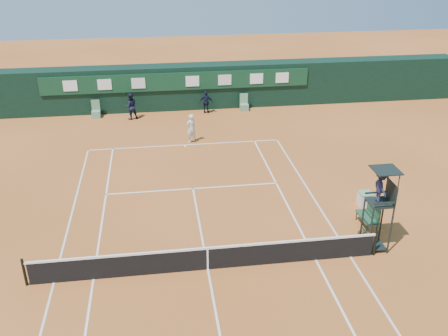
# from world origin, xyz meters

# --- Properties ---
(ground) EXTENTS (90.00, 90.00, 0.00)m
(ground) POSITION_xyz_m (0.00, 0.00, 0.00)
(ground) COLOR #B5612A
(ground) RESTS_ON ground
(court_lines) EXTENTS (11.05, 23.85, 0.01)m
(court_lines) POSITION_xyz_m (0.00, 0.00, 0.01)
(court_lines) COLOR silver
(court_lines) RESTS_ON ground
(tennis_net) EXTENTS (12.90, 0.10, 1.10)m
(tennis_net) POSITION_xyz_m (0.00, 0.00, 0.51)
(tennis_net) COLOR black
(tennis_net) RESTS_ON ground
(back_wall) EXTENTS (40.00, 1.65, 3.00)m
(back_wall) POSITION_xyz_m (0.00, 18.74, 1.51)
(back_wall) COLOR black
(back_wall) RESTS_ON ground
(linesman_chair_left) EXTENTS (0.55, 0.50, 1.15)m
(linesman_chair_left) POSITION_xyz_m (-5.50, 17.48, 0.32)
(linesman_chair_left) COLOR #5F916E
(linesman_chair_left) RESTS_ON ground
(linesman_chair_right) EXTENTS (0.55, 0.50, 1.15)m
(linesman_chair_right) POSITION_xyz_m (4.50, 17.48, 0.32)
(linesman_chair_right) COLOR #5D8F68
(linesman_chair_right) RESTS_ON ground
(umpire_chair) EXTENTS (0.96, 0.95, 3.42)m
(umpire_chair) POSITION_xyz_m (6.56, 0.44, 2.46)
(umpire_chair) COLOR black
(umpire_chair) RESTS_ON ground
(player_bench) EXTENTS (0.56, 1.20, 1.10)m
(player_bench) POSITION_xyz_m (7.04, 2.00, 0.60)
(player_bench) COLOR #1B452B
(player_bench) RESTS_ON ground
(tennis_bag) EXTENTS (0.56, 0.83, 0.28)m
(tennis_bag) POSITION_xyz_m (6.54, 0.98, 0.14)
(tennis_bag) COLOR black
(tennis_bag) RESTS_ON ground
(cooler) EXTENTS (0.57, 0.57, 0.65)m
(cooler) POSITION_xyz_m (7.56, 3.71, 0.33)
(cooler) COLOR silver
(cooler) RESTS_ON ground
(tennis_ball) EXTENTS (0.06, 0.06, 0.06)m
(tennis_ball) POSITION_xyz_m (1.97, 9.96, 0.03)
(tennis_ball) COLOR #A9C82E
(tennis_ball) RESTS_ON ground
(player) EXTENTS (0.75, 0.68, 1.72)m
(player) POSITION_xyz_m (0.42, 12.29, 0.86)
(player) COLOR silver
(player) RESTS_ON ground
(ball_kid_left) EXTENTS (1.01, 0.88, 1.75)m
(ball_kid_left) POSITION_xyz_m (-3.17, 16.82, 0.88)
(ball_kid_left) COLOR black
(ball_kid_left) RESTS_ON ground
(ball_kid_right) EXTENTS (0.97, 0.60, 1.53)m
(ball_kid_right) POSITION_xyz_m (1.86, 17.31, 0.77)
(ball_kid_right) COLOR black
(ball_kid_right) RESTS_ON ground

